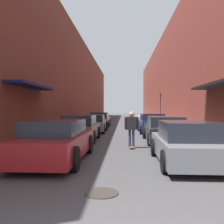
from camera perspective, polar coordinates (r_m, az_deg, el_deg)
ground at (r=26.51m, az=2.49°, el=-2.97°), size 135.22×135.22×0.00m
curb_strip_left at (r=32.91m, az=-4.64°, el=-2.13°), size 1.80×61.46×0.12m
curb_strip_right at (r=32.88m, az=9.72°, el=-2.15°), size 1.80×61.46×0.12m
building_row_left at (r=33.54m, az=-9.60°, el=6.68°), size 4.90×61.46×10.38m
building_row_right at (r=33.54m, az=14.71°, el=7.39°), size 4.90×61.46×11.21m
parked_car_left_0 at (r=8.55m, az=-12.47°, el=-6.45°), size 1.95×4.71×1.36m
parked_car_left_1 at (r=13.64m, az=-7.33°, el=-3.73°), size 1.92×4.10×1.39m
parked_car_left_2 at (r=18.68m, az=-4.24°, el=-2.63°), size 1.88×4.27×1.28m
parked_car_left_3 at (r=24.53m, az=-2.79°, el=-1.72°), size 1.91×4.76×1.37m
parked_car_right_0 at (r=8.22m, az=16.53°, el=-6.94°), size 1.87×4.08×1.34m
parked_car_right_1 at (r=13.31m, az=11.91°, el=-3.98°), size 2.02×4.68×1.33m
parked_car_right_2 at (r=18.23m, az=9.07°, el=-2.63°), size 1.86×3.94×1.38m
skateboarder at (r=11.00m, az=4.48°, el=-3.14°), size 0.61×0.78×1.61m
manhole_cover at (r=5.38m, az=-2.43°, el=-18.00°), size 0.70×0.70×0.02m
traffic_light at (r=29.96m, az=11.01°, el=1.79°), size 0.16×0.22×3.48m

